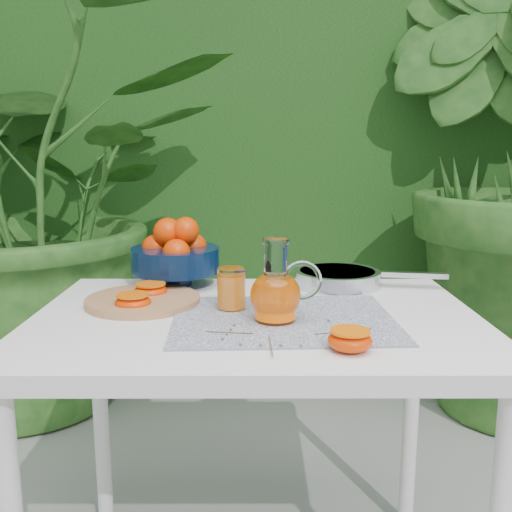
{
  "coord_description": "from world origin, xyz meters",
  "views": [
    {
      "loc": [
        -0.02,
        -1.22,
        1.12
      ],
      "look_at": [
        -0.02,
        0.03,
        0.88
      ],
      "focal_mm": 40.0,
      "sensor_mm": 36.0,
      "label": 1
    }
  ],
  "objects_px": {
    "white_table": "(256,349)",
    "saute_pan": "(339,277)",
    "fruit_bowl": "(175,254)",
    "juice_pitcher": "(276,293)",
    "cutting_board": "(143,301)"
  },
  "relations": [
    {
      "from": "white_table",
      "to": "fruit_bowl",
      "type": "height_order",
      "value": "fruit_bowl"
    },
    {
      "from": "saute_pan",
      "to": "juice_pitcher",
      "type": "bearing_deg",
      "value": -118.98
    },
    {
      "from": "white_table",
      "to": "cutting_board",
      "type": "relative_size",
      "value": 3.67
    },
    {
      "from": "white_table",
      "to": "juice_pitcher",
      "type": "relative_size",
      "value": 5.6
    },
    {
      "from": "white_table",
      "to": "cutting_board",
      "type": "xyz_separation_m",
      "value": [
        -0.27,
        0.08,
        0.09
      ]
    },
    {
      "from": "white_table",
      "to": "juice_pitcher",
      "type": "xyz_separation_m",
      "value": [
        0.04,
        -0.06,
        0.15
      ]
    },
    {
      "from": "white_table",
      "to": "saute_pan",
      "type": "relative_size",
      "value": 2.39
    },
    {
      "from": "cutting_board",
      "to": "juice_pitcher",
      "type": "xyz_separation_m",
      "value": [
        0.31,
        -0.14,
        0.06
      ]
    },
    {
      "from": "juice_pitcher",
      "to": "saute_pan",
      "type": "relative_size",
      "value": 0.43
    },
    {
      "from": "white_table",
      "to": "fruit_bowl",
      "type": "distance_m",
      "value": 0.39
    },
    {
      "from": "white_table",
      "to": "juice_pitcher",
      "type": "bearing_deg",
      "value": -53.24
    },
    {
      "from": "fruit_bowl",
      "to": "juice_pitcher",
      "type": "distance_m",
      "value": 0.43
    },
    {
      "from": "cutting_board",
      "to": "white_table",
      "type": "bearing_deg",
      "value": -17.41
    },
    {
      "from": "cutting_board",
      "to": "saute_pan",
      "type": "bearing_deg",
      "value": 20.26
    },
    {
      "from": "white_table",
      "to": "juice_pitcher",
      "type": "height_order",
      "value": "juice_pitcher"
    }
  ]
}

